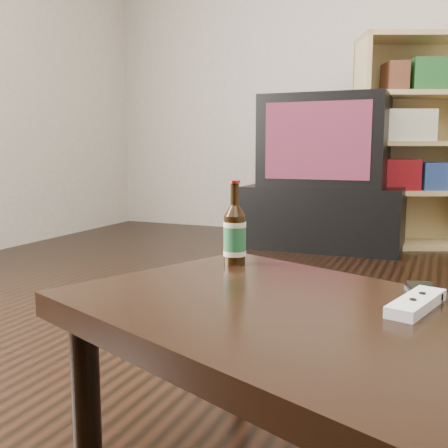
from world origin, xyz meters
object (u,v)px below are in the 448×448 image
at_px(tv, 325,141).
at_px(remote, 417,303).
at_px(phone, 423,292).
at_px(bookshelf, 410,139).
at_px(coffee_table, 329,343).
at_px(tv_stand, 323,217).
at_px(beer_bottle, 235,235).

distance_m(tv, remote, 2.73).
height_order(phone, remote, remote).
height_order(bookshelf, phone, bookshelf).
height_order(tv, bookshelf, bookshelf).
xyz_separation_m(bookshelf, coffee_table, (0.07, -3.00, -0.41)).
relative_size(tv, phone, 7.17).
distance_m(tv, phone, 2.64).
xyz_separation_m(tv_stand, coffee_table, (0.61, -2.71, 0.13)).
xyz_separation_m(tv, bookshelf, (0.54, 0.30, 0.01)).
height_order(tv_stand, beer_bottle, beer_bottle).
distance_m(tv, bookshelf, 0.61).
distance_m(tv_stand, remote, 2.71).
distance_m(tv_stand, coffee_table, 2.78).
distance_m(beer_bottle, remote, 0.52).
relative_size(coffee_table, phone, 10.32).
bearing_deg(tv, bookshelf, 28.26).
distance_m(bookshelf, remote, 2.93).
xyz_separation_m(phone, remote, (-0.01, -0.10, 0.00)).
bearing_deg(coffee_table, tv, 102.62).
bearing_deg(tv, remote, -74.65).
bearing_deg(remote, beer_bottle, 169.01).
relative_size(tv_stand, remote, 5.43).
bearing_deg(bookshelf, remote, -108.97).
xyz_separation_m(tv, beer_bottle, (0.29, -2.37, -0.27)).
height_order(tv_stand, tv, tv).
height_order(tv, beer_bottle, tv).
bearing_deg(phone, beer_bottle, 149.29).
bearing_deg(tv_stand, phone, -73.90).
distance_m(bookshelf, beer_bottle, 2.69).
distance_m(tv_stand, tv, 0.52).
distance_m(tv_stand, bookshelf, 0.81).
relative_size(bookshelf, coffee_table, 1.21).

